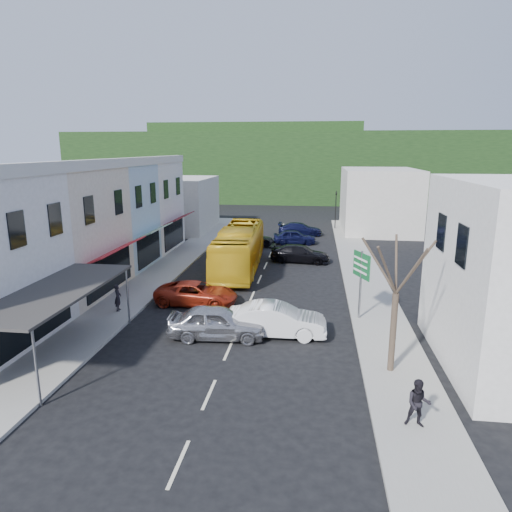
{
  "coord_description": "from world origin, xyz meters",
  "views": [
    {
      "loc": [
        3.84,
        -23.49,
        9.22
      ],
      "look_at": [
        0.0,
        6.0,
        2.2
      ],
      "focal_mm": 32.0,
      "sensor_mm": 36.0,
      "label": 1
    }
  ],
  "objects_px": {
    "pedestrian_right": "(418,403)",
    "traffic_signal": "(336,210)",
    "bus": "(239,250)",
    "car_red": "(196,293)",
    "direction_sign": "(360,286)",
    "pedestrian_left": "(118,296)",
    "car_white": "(276,322)",
    "car_silver": "(217,325)",
    "street_tree": "(396,293)"
  },
  "relations": [
    {
      "from": "car_silver",
      "to": "pedestrian_right",
      "type": "distance_m",
      "value": 10.6
    },
    {
      "from": "bus",
      "to": "car_silver",
      "type": "height_order",
      "value": "bus"
    },
    {
      "from": "bus",
      "to": "car_white",
      "type": "bearing_deg",
      "value": -74.73
    },
    {
      "from": "street_tree",
      "to": "traffic_signal",
      "type": "distance_m",
      "value": 35.21
    },
    {
      "from": "car_red",
      "to": "car_white",
      "type": "bearing_deg",
      "value": -127.01
    },
    {
      "from": "pedestrian_left",
      "to": "pedestrian_right",
      "type": "height_order",
      "value": "same"
    },
    {
      "from": "direction_sign",
      "to": "traffic_signal",
      "type": "distance_m",
      "value": 29.16
    },
    {
      "from": "bus",
      "to": "car_white",
      "type": "distance_m",
      "value": 13.16
    },
    {
      "from": "bus",
      "to": "street_tree",
      "type": "bearing_deg",
      "value": -62.51
    },
    {
      "from": "car_red",
      "to": "traffic_signal",
      "type": "relative_size",
      "value": 1.02
    },
    {
      "from": "pedestrian_left",
      "to": "car_red",
      "type": "bearing_deg",
      "value": -75.77
    },
    {
      "from": "car_white",
      "to": "pedestrian_right",
      "type": "height_order",
      "value": "pedestrian_right"
    },
    {
      "from": "car_silver",
      "to": "car_white",
      "type": "xyz_separation_m",
      "value": [
        2.89,
        0.68,
        0.0
      ]
    },
    {
      "from": "bus",
      "to": "pedestrian_right",
      "type": "height_order",
      "value": "bus"
    },
    {
      "from": "car_silver",
      "to": "car_white",
      "type": "bearing_deg",
      "value": -81.02
    },
    {
      "from": "car_red",
      "to": "pedestrian_left",
      "type": "bearing_deg",
      "value": 118.02
    },
    {
      "from": "car_silver",
      "to": "direction_sign",
      "type": "relative_size",
      "value": 1.13
    },
    {
      "from": "car_red",
      "to": "pedestrian_left",
      "type": "distance_m",
      "value": 4.57
    },
    {
      "from": "car_red",
      "to": "street_tree",
      "type": "relative_size",
      "value": 0.65
    },
    {
      "from": "car_white",
      "to": "traffic_signal",
      "type": "height_order",
      "value": "traffic_signal"
    },
    {
      "from": "pedestrian_right",
      "to": "traffic_signal",
      "type": "bearing_deg",
      "value": 98.76
    },
    {
      "from": "street_tree",
      "to": "traffic_signal",
      "type": "bearing_deg",
      "value": 91.59
    },
    {
      "from": "car_silver",
      "to": "pedestrian_left",
      "type": "relative_size",
      "value": 2.59
    },
    {
      "from": "bus",
      "to": "car_white",
      "type": "height_order",
      "value": "bus"
    },
    {
      "from": "pedestrian_left",
      "to": "street_tree",
      "type": "xyz_separation_m",
      "value": [
        14.38,
        -5.41,
        2.52
      ]
    },
    {
      "from": "direction_sign",
      "to": "traffic_signal",
      "type": "relative_size",
      "value": 0.87
    },
    {
      "from": "bus",
      "to": "pedestrian_right",
      "type": "bearing_deg",
      "value": -67.12
    },
    {
      "from": "car_red",
      "to": "traffic_signal",
      "type": "bearing_deg",
      "value": -17.25
    },
    {
      "from": "pedestrian_left",
      "to": "street_tree",
      "type": "distance_m",
      "value": 15.57
    },
    {
      "from": "pedestrian_right",
      "to": "car_white",
      "type": "bearing_deg",
      "value": 133.15
    },
    {
      "from": "car_white",
      "to": "direction_sign",
      "type": "distance_m",
      "value": 5.25
    },
    {
      "from": "pedestrian_left",
      "to": "pedestrian_right",
      "type": "bearing_deg",
      "value": -135.16
    },
    {
      "from": "traffic_signal",
      "to": "pedestrian_left",
      "type": "bearing_deg",
      "value": 48.4
    },
    {
      "from": "car_silver",
      "to": "street_tree",
      "type": "bearing_deg",
      "value": -112.7
    },
    {
      "from": "pedestrian_left",
      "to": "direction_sign",
      "type": "xyz_separation_m",
      "value": [
        13.6,
        0.61,
        0.95
      ]
    },
    {
      "from": "direction_sign",
      "to": "street_tree",
      "type": "distance_m",
      "value": 6.27
    },
    {
      "from": "car_red",
      "to": "pedestrian_right",
      "type": "bearing_deg",
      "value": -135.94
    },
    {
      "from": "car_white",
      "to": "direction_sign",
      "type": "bearing_deg",
      "value": -58.78
    },
    {
      "from": "pedestrian_right",
      "to": "traffic_signal",
      "type": "height_order",
      "value": "traffic_signal"
    },
    {
      "from": "bus",
      "to": "street_tree",
      "type": "relative_size",
      "value": 1.65
    },
    {
      "from": "car_white",
      "to": "traffic_signal",
      "type": "distance_m",
      "value": 32.14
    },
    {
      "from": "bus",
      "to": "car_red",
      "type": "distance_m",
      "value": 8.53
    },
    {
      "from": "bus",
      "to": "direction_sign",
      "type": "bearing_deg",
      "value": -52.16
    },
    {
      "from": "bus",
      "to": "car_red",
      "type": "height_order",
      "value": "bus"
    },
    {
      "from": "car_red",
      "to": "pedestrian_right",
      "type": "distance_m",
      "value": 15.58
    },
    {
      "from": "bus",
      "to": "traffic_signal",
      "type": "xyz_separation_m",
      "value": [
        8.1,
        19.32,
        0.71
      ]
    },
    {
      "from": "car_silver",
      "to": "pedestrian_right",
      "type": "height_order",
      "value": "pedestrian_right"
    },
    {
      "from": "bus",
      "to": "car_red",
      "type": "bearing_deg",
      "value": -100.68
    },
    {
      "from": "bus",
      "to": "car_white",
      "type": "relative_size",
      "value": 2.64
    },
    {
      "from": "car_white",
      "to": "pedestrian_right",
      "type": "xyz_separation_m",
      "value": [
        5.36,
        -7.33,
        0.3
      ]
    }
  ]
}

